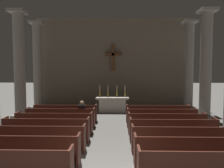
{
  "coord_description": "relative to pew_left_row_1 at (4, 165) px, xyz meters",
  "views": [
    {
      "loc": [
        0.29,
        -5.15,
        2.88
      ],
      "look_at": [
        0.0,
        7.89,
        1.97
      ],
      "focal_mm": 34.17,
      "sensor_mm": 36.0,
      "label": 1
    }
  ],
  "objects": [
    {
      "name": "pew_left_row_4",
      "position": [
        0.0,
        3.2,
        0.0
      ],
      "size": [
        3.41,
        0.5,
        0.95
      ],
      "color": "#4C2319",
      "rests_on": "ground"
    },
    {
      "name": "lone_worshipper",
      "position": [
        1.09,
        5.38,
        0.22
      ],
      "size": [
        0.32,
        0.43,
        1.32
      ],
      "color": "#26262B",
      "rests_on": "ground"
    },
    {
      "name": "pew_left_row_6",
      "position": [
        0.0,
        5.34,
        0.0
      ],
      "size": [
        3.41,
        0.5,
        0.95
      ],
      "color": "#4C2319",
      "rests_on": "ground"
    },
    {
      "name": "pew_right_row_6",
      "position": [
        5.04,
        5.34,
        0.0
      ],
      "size": [
        3.41,
        0.5,
        0.95
      ],
      "color": "#4C2319",
      "rests_on": "ground"
    },
    {
      "name": "candlestick_inner_right",
      "position": [
        2.82,
        9.13,
        0.79
      ],
      "size": [
        0.16,
        0.16,
        0.79
      ],
      "color": "#B79338",
      "rests_on": "altar"
    },
    {
      "name": "candlestick_inner_left",
      "position": [
        2.22,
        9.13,
        0.79
      ],
      "size": [
        0.16,
        0.16,
        0.79
      ],
      "color": "#B79338",
      "rests_on": "altar"
    },
    {
      "name": "pew_right_row_7",
      "position": [
        5.04,
        6.41,
        0.0
      ],
      "size": [
        3.41,
        0.5,
        0.95
      ],
      "color": "#4C2319",
      "rests_on": "ground"
    },
    {
      "name": "candlestick_outer_right",
      "position": [
        3.37,
        9.13,
        0.79
      ],
      "size": [
        0.16,
        0.16,
        0.79
      ],
      "color": "#B79338",
      "rests_on": "altar"
    },
    {
      "name": "pew_right_row_3",
      "position": [
        5.04,
        2.14,
        0.0
      ],
      "size": [
        3.41,
        0.5,
        0.95
      ],
      "color": "#4C2319",
      "rests_on": "ground"
    },
    {
      "name": "column_left_fourth",
      "position": [
        -2.87,
        10.09,
        2.56
      ],
      "size": [
        0.95,
        0.95,
        6.25
      ],
      "color": "gray",
      "rests_on": "ground"
    },
    {
      "name": "column_right_fourth",
      "position": [
        7.9,
        10.09,
        2.56
      ],
      "size": [
        0.95,
        0.95,
        6.25
      ],
      "color": "gray",
      "rests_on": "ground"
    },
    {
      "name": "column_right_third",
      "position": [
        7.9,
        7.22,
        2.56
      ],
      "size": [
        0.95,
        0.95,
        6.25
      ],
      "color": "gray",
      "rests_on": "ground"
    },
    {
      "name": "apse_with_cross",
      "position": [
        2.52,
        11.53,
        2.91
      ],
      "size": [
        11.79,
        0.49,
        6.77
      ],
      "color": "#706656",
      "rests_on": "ground"
    },
    {
      "name": "candlestick_outer_left",
      "position": [
        1.67,
        9.13,
        0.79
      ],
      "size": [
        0.16,
        0.16,
        0.79
      ],
      "color": "#B79338",
      "rests_on": "altar"
    },
    {
      "name": "pew_left_row_3",
      "position": [
        0.0,
        2.14,
        0.0
      ],
      "size": [
        3.41,
        0.5,
        0.95
      ],
      "color": "#4C2319",
      "rests_on": "ground"
    },
    {
      "name": "pew_left_row_5",
      "position": [
        0.0,
        4.27,
        0.0
      ],
      "size": [
        3.41,
        0.5,
        0.95
      ],
      "color": "#4C2319",
      "rests_on": "ground"
    },
    {
      "name": "pew_right_row_1",
      "position": [
        5.04,
        0.0,
        0.0
      ],
      "size": [
        3.41,
        0.5,
        0.95
      ],
      "color": "#4C2319",
      "rests_on": "ground"
    },
    {
      "name": "column_left_third",
      "position": [
        -2.87,
        7.22,
        2.56
      ],
      "size": [
        0.95,
        0.95,
        6.25
      ],
      "color": "gray",
      "rests_on": "ground"
    },
    {
      "name": "pew_left_row_1",
      "position": [
        0.0,
        0.0,
        0.0
      ],
      "size": [
        3.41,
        0.5,
        0.95
      ],
      "color": "#4C2319",
      "rests_on": "ground"
    },
    {
      "name": "pew_left_row_2",
      "position": [
        0.0,
        1.07,
        0.0
      ],
      "size": [
        3.41,
        0.5,
        0.95
      ],
      "color": "#4C2319",
      "rests_on": "ground"
    },
    {
      "name": "altar",
      "position": [
        2.52,
        9.13,
        0.06
      ],
      "size": [
        2.2,
        0.9,
        1.01
      ],
      "color": "#BCB7AD",
      "rests_on": "ground"
    },
    {
      "name": "pew_left_row_7",
      "position": [
        0.0,
        6.41,
        0.0
      ],
      "size": [
        3.41,
        0.5,
        0.95
      ],
      "color": "#4C2319",
      "rests_on": "ground"
    },
    {
      "name": "pew_right_row_2",
      "position": [
        5.04,
        1.07,
        0.0
      ],
      "size": [
        3.41,
        0.5,
        0.95
      ],
      "color": "#4C2319",
      "rests_on": "ground"
    },
    {
      "name": "pew_right_row_5",
      "position": [
        5.04,
        4.27,
        0.0
      ],
      "size": [
        3.41,
        0.5,
        0.95
      ],
      "color": "#4C2319",
      "rests_on": "ground"
    },
    {
      "name": "pew_right_row_4",
      "position": [
        5.04,
        3.2,
        0.0
      ],
      "size": [
        3.41,
        0.5,
        0.95
      ],
      "color": "#4C2319",
      "rests_on": "ground"
    }
  ]
}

